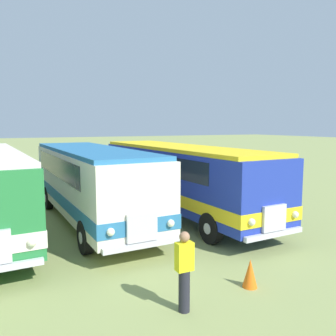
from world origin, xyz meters
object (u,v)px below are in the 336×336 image
at_px(bus_sixth_in_row, 91,179).
at_px(bus_seventh_in_row, 178,174).
at_px(marshal_person, 184,271).
at_px(cone_mid_row, 250,273).

xyz_separation_m(bus_sixth_in_row, bus_seventh_in_row, (3.85, -0.22, 0.01)).
distance_m(bus_sixth_in_row, marshal_person, 7.76).
bearing_deg(marshal_person, cone_mid_row, 8.07).
height_order(bus_sixth_in_row, cone_mid_row, bus_sixth_in_row).
relative_size(cone_mid_row, marshal_person, 0.40).
distance_m(bus_sixth_in_row, cone_mid_row, 7.82).
xyz_separation_m(bus_sixth_in_row, marshal_person, (0.04, -7.71, -0.87)).
distance_m(bus_seventh_in_row, marshal_person, 8.45).
xyz_separation_m(cone_mid_row, marshal_person, (-1.96, -0.28, 0.54)).
bearing_deg(bus_sixth_in_row, bus_seventh_in_row, -3.21).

